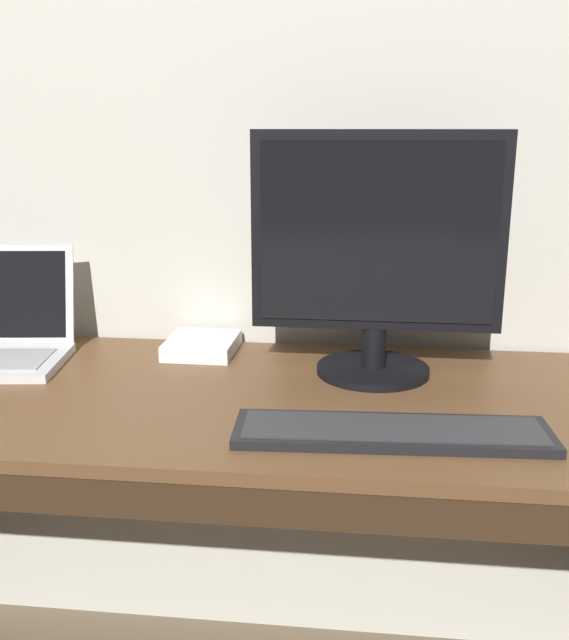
# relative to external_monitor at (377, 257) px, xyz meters

# --- Properties ---
(desk) EXTENTS (1.82, 0.63, 0.76)m
(desk) POSITION_rel_external_monitor_xyz_m (-0.27, -0.14, -0.43)
(desk) COLOR brown
(desk) RESTS_ON ground
(external_monitor) EXTENTS (0.47, 0.22, 0.47)m
(external_monitor) POSITION_rel_external_monitor_xyz_m (0.00, 0.00, 0.00)
(external_monitor) COLOR black
(external_monitor) RESTS_ON desk
(wired_keyboard) EXTENTS (0.50, 0.15, 0.02)m
(wired_keyboard) POSITION_rel_external_monitor_xyz_m (0.03, -0.29, -0.22)
(wired_keyboard) COLOR black
(wired_keyboard) RESTS_ON desk
(external_drive_box) EXTENTS (0.15, 0.16, 0.03)m
(external_drive_box) POSITION_rel_external_monitor_xyz_m (-0.37, 0.10, -0.22)
(external_drive_box) COLOR silver
(external_drive_box) RESTS_ON desk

